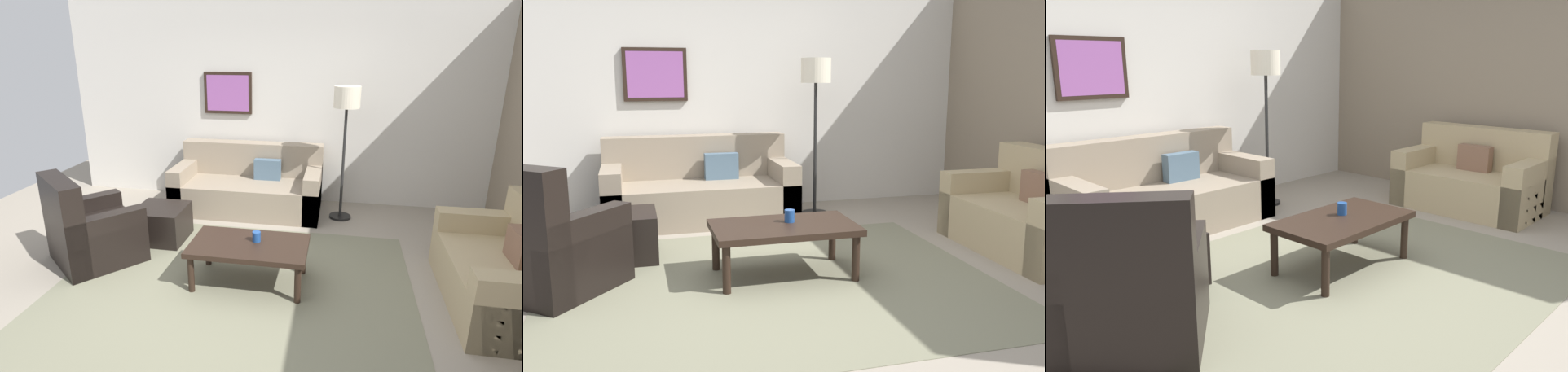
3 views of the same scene
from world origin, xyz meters
TOP-DOWN VIEW (x-y plane):
  - ground_plane at (0.00, 0.00)m, footprint 8.00×8.00m
  - rear_partition at (0.00, 2.60)m, footprint 6.00×0.12m
  - area_rug at (0.00, 0.00)m, footprint 3.34×2.73m
  - couch_main at (-0.28, 2.08)m, footprint 1.98×0.94m
  - couch_loveseat at (2.45, 0.17)m, footprint 0.88×1.48m
  - armchair_leather at (-1.60, 0.24)m, footprint 1.13×1.13m
  - ottoman at (-1.07, 0.88)m, footprint 0.56×0.56m
  - coffee_table at (0.14, 0.13)m, footprint 1.10×0.64m
  - cup at (0.20, 0.19)m, footprint 0.08×0.08m
  - lamp_standing at (0.98, 1.93)m, footprint 0.32×0.32m
  - framed_artwork at (-0.67, 2.51)m, footprint 0.68×0.04m

SIDE VIEW (x-z plane):
  - ground_plane at x=0.00m, z-range 0.00..0.00m
  - area_rug at x=0.00m, z-range 0.00..0.01m
  - ottoman at x=-1.07m, z-range 0.00..0.40m
  - couch_main at x=-0.28m, z-range -0.14..0.74m
  - couch_loveseat at x=2.45m, z-range -0.14..0.74m
  - armchair_leather at x=-1.60m, z-range -0.17..0.78m
  - coffee_table at x=0.14m, z-range 0.15..0.56m
  - cup at x=0.20m, z-range 0.41..0.51m
  - rear_partition at x=0.00m, z-range 0.00..2.80m
  - lamp_standing at x=0.98m, z-range 0.55..2.26m
  - framed_artwork at x=-0.67m, z-range 1.25..1.82m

